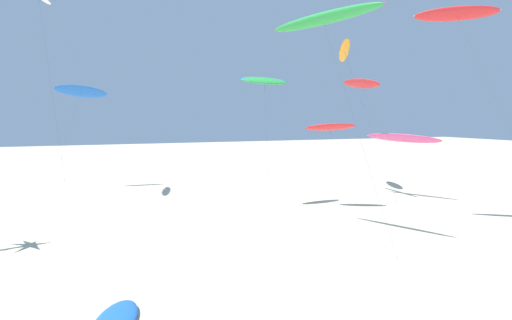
{
  "coord_description": "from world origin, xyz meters",
  "views": [
    {
      "loc": [
        -7.03,
        0.08,
        9.37
      ],
      "look_at": [
        1.78,
        22.1,
        6.91
      ],
      "focal_mm": 29.05,
      "sensor_mm": 36.0,
      "label": 1
    }
  ],
  "objects": [
    {
      "name": "flying_kite_2",
      "position": [
        -7.93,
        56.47,
        12.56
      ],
      "size": [
        6.9,
        9.19,
        13.66
      ],
      "color": "blue",
      "rests_on": "ground"
    },
    {
      "name": "flying_kite_4",
      "position": [
        14.7,
        34.92,
        8.41
      ],
      "size": [
        5.01,
        4.98,
        9.03
      ],
      "color": "red",
      "rests_on": "ground"
    },
    {
      "name": "flying_kite_7",
      "position": [
        8.75,
        37.34,
        12.86
      ],
      "size": [
        5.21,
        7.07,
        13.43
      ],
      "color": "green",
      "rests_on": "ground"
    },
    {
      "name": "flying_kite_9",
      "position": [
        20.86,
        38.7,
        13.05
      ],
      "size": [
        3.88,
        10.99,
        13.94
      ],
      "color": "red",
      "rests_on": "ground"
    },
    {
      "name": "flying_kite_1",
      "position": [
        7.88,
        25.11,
        15.99
      ],
      "size": [
        5.69,
        8.67,
        16.61
      ],
      "color": "green",
      "rests_on": "ground"
    },
    {
      "name": "flying_kite_6",
      "position": [
        25.49,
        37.0,
        7.03
      ],
      "size": [
        5.24,
        13.71,
        7.78
      ],
      "color": "#EA5193",
      "rests_on": "ground"
    },
    {
      "name": "flying_kite_8",
      "position": [
        19.18,
        24.52,
        17.2
      ],
      "size": [
        5.92,
        9.75,
        17.85
      ],
      "color": "red",
      "rests_on": "ground"
    },
    {
      "name": "flying_kite_5",
      "position": [
        21.4,
        42.8,
        17.2
      ],
      "size": [
        4.98,
        10.99,
        18.45
      ],
      "color": "orange",
      "rests_on": "ground"
    }
  ]
}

